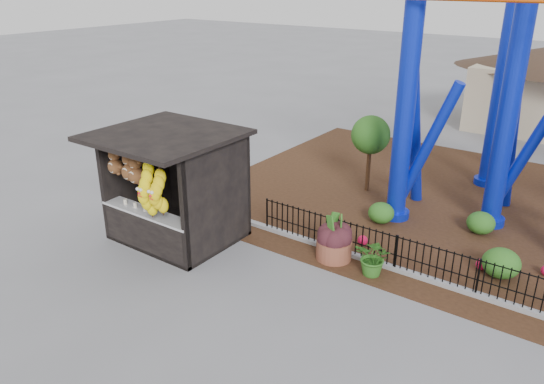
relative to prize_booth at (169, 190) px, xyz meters
The scene contains 9 objects.
ground 3.47m from the prize_booth, 16.98° to the right, with size 120.00×120.00×0.00m, color slate.
mulch_bed 10.06m from the prize_booth, 45.47° to the left, with size 18.00×12.00×0.02m, color #331E11.
curb 7.43m from the prize_booth, 16.69° to the left, with size 18.00×0.18×0.12m, color gray.
prize_booth is the anchor object (origin of this frame).
picket_fence 8.21m from the prize_booth, 14.87° to the left, with size 12.20×0.06×1.00m, color black, non-canonical shape.
terracotta_planter 4.72m from the prize_booth, 22.37° to the left, with size 0.93×0.93×0.55m, color brown.
planter_foliage 4.60m from the prize_booth, 22.37° to the left, with size 0.70×0.70×0.64m, color #331419.
potted_plant 5.74m from the prize_booth, 16.35° to the left, with size 0.90×0.78×1.00m, color #285B1A.
landscaping 8.79m from the prize_booth, 30.23° to the left, with size 7.96×3.19×0.74m.
Camera 1 is at (7.08, -8.27, 6.94)m, focal length 35.00 mm.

